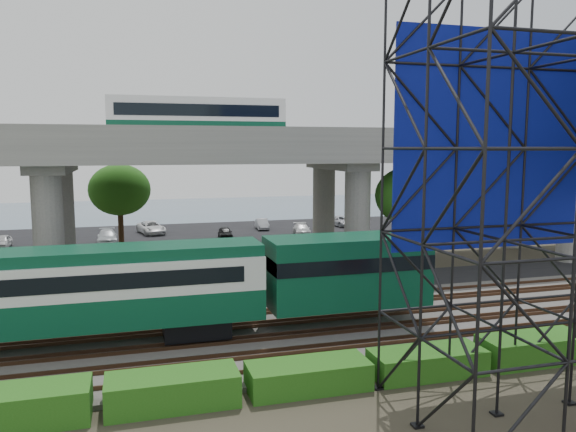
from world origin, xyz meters
name	(u,v)px	position (x,y,z in m)	size (l,w,h in m)	color
ground	(257,352)	(0.00, 0.00, 0.00)	(140.00, 140.00, 0.00)	#474233
ballast_bed	(248,335)	(0.00, 2.00, 0.10)	(90.00, 12.00, 0.20)	slate
service_road	(220,292)	(0.00, 10.50, 0.04)	(90.00, 5.00, 0.08)	black
parking_lot	(184,236)	(0.00, 34.00, 0.04)	(90.00, 18.00, 0.08)	black
harbor_water	(169,212)	(0.00, 56.00, 0.01)	(140.00, 40.00, 0.03)	slate
rail_tracks	(248,331)	(0.00, 2.00, 0.28)	(90.00, 9.52, 0.16)	#472D1E
commuter_train	(95,288)	(-6.83, 2.00, 2.88)	(29.30, 3.06, 4.30)	black
overpass	(205,159)	(-0.04, 16.00, 8.21)	(80.00, 12.00, 12.40)	#9E9B93
scaffold_tower	(546,195)	(8.05, -7.98, 7.47)	(9.36, 6.36, 15.00)	black
hedge_strip	(308,375)	(1.01, -4.30, 0.56)	(34.60, 1.80, 1.20)	#205C15
trees	(138,198)	(-4.67, 16.17, 5.57)	(40.94, 16.94, 7.69)	#382314
suv	(132,282)	(-5.26, 11.45, 0.83)	(2.50, 5.42, 1.51)	black
parked_cars	(191,230)	(0.70, 33.70, 0.67)	(36.29, 9.66, 1.28)	silver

